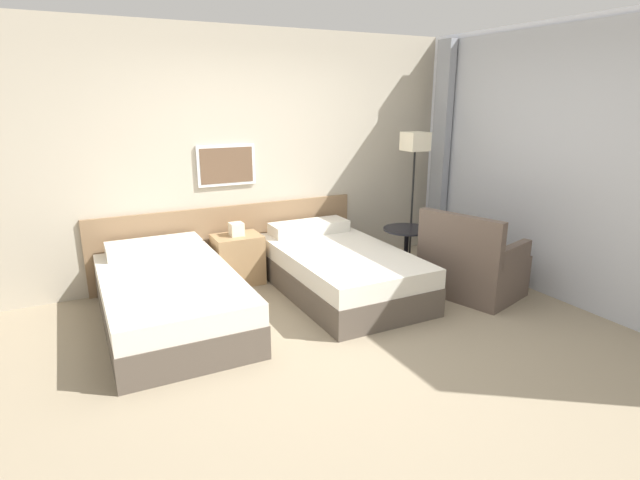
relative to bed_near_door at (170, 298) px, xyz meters
The scene contains 9 objects.
ground_plane 1.57m from the bed_near_door, 39.73° to the right, with size 16.00×16.00×0.00m, color gray.
wall_headboard 1.88m from the bed_near_door, 41.38° to the left, with size 10.00×0.10×2.70m.
wall_window 3.97m from the bed_near_door, 17.31° to the right, with size 0.21×4.49×2.70m.
bed_near_door is the anchor object (origin of this frame).
bed_near_window 1.73m from the bed_near_door, ahead, with size 1.13×1.96×0.60m.
nightstand 1.13m from the bed_near_door, 40.13° to the left, with size 0.51×0.39×0.68m.
floor_lamp 3.19m from the bed_near_door, ahead, with size 0.26×0.26×1.59m.
side_table 2.55m from the bed_near_door, ahead, with size 0.52×0.52×0.60m.
armchair 2.98m from the bed_near_door, 13.08° to the right, with size 0.96×1.07×0.89m.
Camera 1 is at (-1.87, -3.31, 1.98)m, focal length 28.00 mm.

